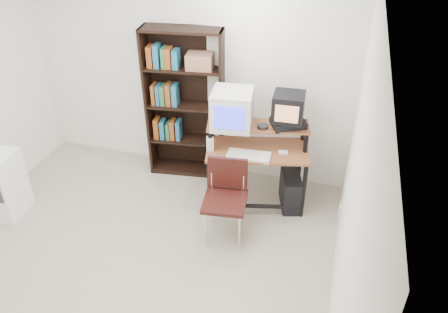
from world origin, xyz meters
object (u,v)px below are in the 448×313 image
(crt_monitor, at_px, (232,109))
(pc_tower, at_px, (290,190))
(school_chair, at_px, (226,192))
(bookshelf, at_px, (185,103))
(computer_desk, at_px, (257,152))
(crt_tv, at_px, (288,107))

(crt_monitor, relative_size, pc_tower, 1.08)
(crt_monitor, xyz_separation_m, school_chair, (0.11, -0.63, -0.63))
(school_chair, relative_size, bookshelf, 0.46)
(bookshelf, bearing_deg, school_chair, -59.54)
(computer_desk, relative_size, school_chair, 1.40)
(pc_tower, distance_m, bookshelf, 1.65)
(school_chair, bearing_deg, crt_monitor, 92.65)
(computer_desk, bearing_deg, school_chair, -120.12)
(crt_tv, bearing_deg, bookshelf, 165.33)
(pc_tower, xyz_separation_m, bookshelf, (-1.41, 0.39, 0.75))
(bookshelf, bearing_deg, crt_tv, -19.21)
(school_chair, bearing_deg, pc_tower, 40.66)
(computer_desk, distance_m, school_chair, 0.66)
(crt_monitor, xyz_separation_m, pc_tower, (0.71, 0.03, -0.97))
(school_chair, height_order, bookshelf, bookshelf)
(pc_tower, bearing_deg, school_chair, -148.41)
(crt_tv, relative_size, pc_tower, 0.77)
(crt_tv, xyz_separation_m, bookshelf, (-1.29, 0.27, -0.24))
(crt_monitor, height_order, pc_tower, crt_monitor)
(computer_desk, relative_size, bookshelf, 0.65)
(crt_monitor, distance_m, school_chair, 0.90)
(crt_tv, distance_m, pc_tower, 1.01)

